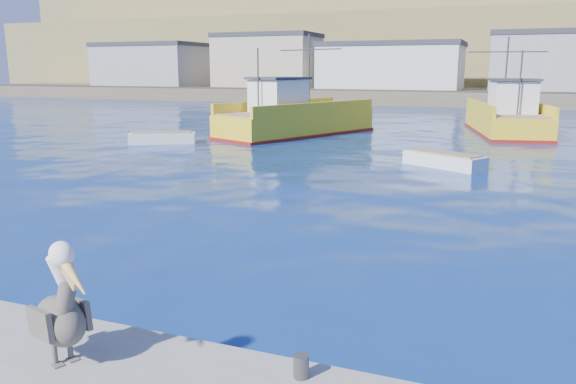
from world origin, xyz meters
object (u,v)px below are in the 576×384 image
object	(u,v)px
trawler_yellow_b	(506,118)
pelican	(61,311)
skiff_left	(162,139)
skiff_mid	(444,161)
trawler_yellow_a	(294,119)

from	to	relation	value
trawler_yellow_b	pelican	xyz separation A→B (m)	(-4.99, -35.25, 0.21)
skiff_left	skiff_mid	bearing A→B (deg)	-8.16
pelican	trawler_yellow_b	bearing A→B (deg)	81.95
skiff_mid	pelican	xyz separation A→B (m)	(-2.61, -20.25, 0.98)
trawler_yellow_b	trawler_yellow_a	bearing A→B (deg)	-155.16
skiff_left	pelican	distance (m)	26.41
skiff_mid	skiff_left	bearing A→B (deg)	171.84
skiff_mid	trawler_yellow_b	bearing A→B (deg)	81.00
skiff_mid	pelican	world-z (taller)	pelican
trawler_yellow_a	skiff_mid	distance (m)	13.91
trawler_yellow_a	pelican	bearing A→B (deg)	-74.80
trawler_yellow_b	pelican	bearing A→B (deg)	-98.05
skiff_mid	pelican	bearing A→B (deg)	-97.35
trawler_yellow_a	skiff_mid	size ratio (longest dim) A/B	3.23
trawler_yellow_a	skiff_left	world-z (taller)	trawler_yellow_a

